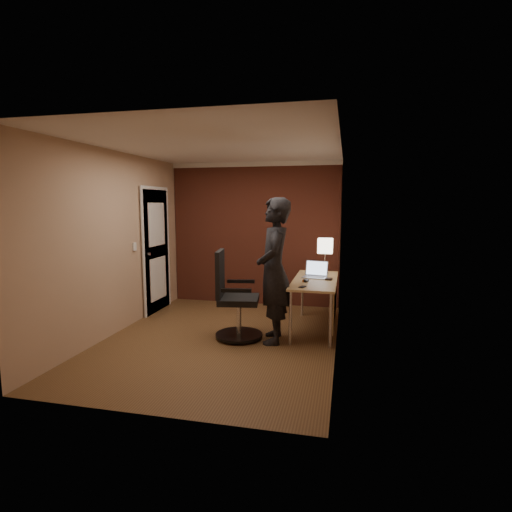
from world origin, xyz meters
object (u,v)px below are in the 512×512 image
desk_lamp (325,246)px  phone (302,287)px  desk (320,289)px  office_chair (233,301)px  wallet (329,279)px  laptop (316,273)px  person (274,271)px  mouse (306,281)px

desk_lamp → phone: bearing=-101.6°
desk → office_chair: 1.25m
desk_lamp → wallet: 0.65m
desk → laptop: bearing=115.6°
desk_lamp → desk: bearing=-93.4°
office_chair → person: (0.54, 0.01, 0.42)m
mouse → office_chair: size_ratio=0.09×
wallet → office_chair: (-1.21, -0.61, -0.23)m
mouse → phone: mouse is taller
desk_lamp → laptop: size_ratio=1.44×
desk → phone: (-0.19, -0.57, 0.13)m
phone → wallet: wallet is taller
laptop → desk_lamp: bearing=71.5°
laptop → wallet: 0.26m
laptop → mouse: bearing=-105.4°
desk → wallet: (0.12, 0.01, 0.14)m
desk → office_chair: size_ratio=1.30×
phone → wallet: bearing=81.8°
laptop → mouse: (-0.10, -0.38, -0.05)m
desk_lamp → wallet: desk_lamp is taller
laptop → person: bearing=-122.0°
mouse → desk: bearing=62.7°
desk → phone: 0.61m
person → wallet: bearing=122.2°
phone → person: size_ratio=0.06×
office_chair → mouse: bearing=23.4°
laptop → person: size_ratio=0.20×
phone → wallet: 0.65m
office_chair → person: person is taller
desk_lamp → office_chair: size_ratio=0.46×
wallet → office_chair: bearing=-153.4°
laptop → office_chair: 1.31m
desk → phone: size_ratio=13.04×
mouse → person: size_ratio=0.05×
desk_lamp → wallet: (0.08, -0.50, -0.41)m
desk → phone: bearing=-108.6°
desk_lamp → person: bearing=-118.2°
wallet → person: bearing=-138.4°
phone → office_chair: office_chair is taller
desk_lamp → office_chair: desk_lamp is taller
wallet → desk_lamp: bearing=99.7°
laptop → phone: (-0.11, -0.74, -0.06)m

